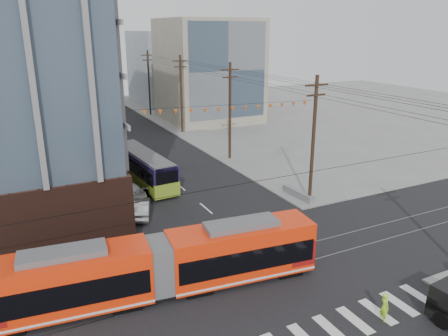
# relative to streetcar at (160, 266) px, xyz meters

# --- Properties ---
(ground) EXTENTS (160.00, 160.00, 0.00)m
(ground) POSITION_rel_streetcar_xyz_m (7.48, -3.82, -1.80)
(ground) COLOR slate
(bg_bldg_ne_near) EXTENTS (14.00, 14.00, 16.00)m
(bg_bldg_ne_near) POSITION_rel_streetcar_xyz_m (23.48, 44.18, 6.20)
(bg_bldg_ne_near) COLOR gray
(bg_bldg_ne_near) RESTS_ON ground
(bg_bldg_ne_far) EXTENTS (16.00, 16.00, 14.00)m
(bg_bldg_ne_far) POSITION_rel_streetcar_xyz_m (25.48, 64.18, 5.20)
(bg_bldg_ne_far) COLOR #8C99A5
(bg_bldg_ne_far) RESTS_ON ground
(utility_pole_far) EXTENTS (0.30, 0.30, 11.00)m
(utility_pole_far) POSITION_rel_streetcar_xyz_m (15.98, 52.18, 3.70)
(utility_pole_far) COLOR black
(utility_pole_far) RESTS_ON ground
(streetcar) EXTENTS (18.84, 4.64, 3.60)m
(streetcar) POSITION_rel_streetcar_xyz_m (0.00, 0.00, 0.00)
(streetcar) COLOR #F42D0A
(streetcar) RESTS_ON ground
(city_bus) EXTENTS (3.31, 11.43, 3.20)m
(city_bus) POSITION_rel_streetcar_xyz_m (4.74, 18.85, -0.20)
(city_bus) COLOR #1E1744
(city_bus) RESTS_ON ground
(parked_car_silver) EXTENTS (2.74, 4.43, 1.38)m
(parked_car_silver) POSITION_rel_streetcar_xyz_m (2.11, 11.17, -1.11)
(parked_car_silver) COLOR silver
(parked_car_silver) RESTS_ON ground
(parked_car_white) EXTENTS (3.51, 5.55, 1.50)m
(parked_car_white) POSITION_rel_streetcar_xyz_m (1.93, 15.67, -1.05)
(parked_car_white) COLOR silver
(parked_car_white) RESTS_ON ground
(parked_car_grey) EXTENTS (3.15, 4.66, 1.19)m
(parked_car_grey) POSITION_rel_streetcar_xyz_m (1.92, 18.46, -1.20)
(parked_car_grey) COLOR #47494B
(parked_car_grey) RESTS_ON ground
(pedestrian) EXTENTS (0.50, 0.65, 1.59)m
(pedestrian) POSITION_rel_streetcar_xyz_m (9.62, -7.44, -1.00)
(pedestrian) COLOR #ABFB2A
(pedestrian) RESTS_ON ground
(jersey_barrier) EXTENTS (1.05, 3.84, 0.76)m
(jersey_barrier) POSITION_rel_streetcar_xyz_m (15.78, 8.54, -1.42)
(jersey_barrier) COLOR slate
(jersey_barrier) RESTS_ON ground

